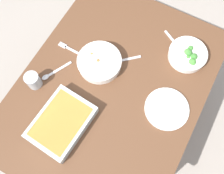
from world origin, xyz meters
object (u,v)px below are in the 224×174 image
object	(u,v)px
stew_bowl	(99,62)
drink_cup	(33,81)
baking_dish	(61,123)
spoon_spare	(53,73)
broccoli_bowl	(188,54)
spoon_by_broccoli	(177,46)
side_plate	(167,109)
fork_on_table	(71,49)
spoon_by_stew	(120,60)

from	to	relation	value
stew_bowl	drink_cup	distance (m)	0.35
baking_dish	stew_bowl	bearing A→B (deg)	179.89
spoon_spare	stew_bowl	bearing A→B (deg)	129.94
baking_dish	drink_cup	size ratio (longest dim) A/B	3.71
baking_dish	spoon_spare	world-z (taller)	baking_dish
baking_dish	spoon_spare	size ratio (longest dim) A/B	1.92
stew_bowl	drink_cup	world-z (taller)	drink_cup
broccoli_bowl	spoon_by_broccoli	xyz separation A→B (m)	(-0.04, -0.07, -0.03)
broccoli_bowl	side_plate	size ratio (longest dim) A/B	0.93
spoon_by_broccoli	spoon_spare	bearing A→B (deg)	-47.84
spoon_by_broccoli	fork_on_table	xyz separation A→B (m)	(0.29, -0.50, -0.00)
spoon_by_broccoli	spoon_spare	world-z (taller)	same
side_plate	spoon_by_stew	bearing A→B (deg)	-110.87
broccoli_bowl	fork_on_table	size ratio (longest dim) A/B	1.15
fork_on_table	baking_dish	bearing A→B (deg)	26.32
spoon_by_stew	spoon_spare	size ratio (longest dim) A/B	0.87
stew_bowl	fork_on_table	bearing A→B (deg)	-91.40
baking_dish	spoon_by_stew	size ratio (longest dim) A/B	2.20
broccoli_bowl	spoon_by_broccoli	size ratio (longest dim) A/B	1.26
fork_on_table	side_plate	bearing A→B (deg)	84.39
fork_on_table	drink_cup	bearing A→B (deg)	-12.17
broccoli_bowl	spoon_by_stew	xyz separation A→B (m)	(0.19, -0.30, -0.03)
spoon_by_stew	drink_cup	bearing A→B (deg)	-44.65
spoon_by_broccoli	spoon_spare	size ratio (longest dim) A/B	0.98
spoon_by_stew	spoon_by_broccoli	bearing A→B (deg)	134.05
baking_dish	drink_cup	distance (m)	0.26
spoon_spare	spoon_by_stew	bearing A→B (deg)	130.44
spoon_by_stew	stew_bowl	bearing A→B (deg)	-48.41
drink_cup	fork_on_table	xyz separation A→B (m)	(-0.26, 0.06, -0.04)
spoon_by_stew	spoon_by_broccoli	size ratio (longest dim) A/B	0.89
broccoli_bowl	spoon_by_broccoli	distance (m)	0.08
spoon_by_stew	fork_on_table	xyz separation A→B (m)	(0.07, -0.26, -0.00)
stew_bowl	spoon_by_broccoli	xyz separation A→B (m)	(-0.30, 0.32, -0.03)
spoon_by_stew	spoon_spare	world-z (taller)	same
spoon_by_stew	spoon_by_broccoli	world-z (taller)	same
spoon_spare	fork_on_table	xyz separation A→B (m)	(-0.16, 0.01, -0.00)
stew_bowl	side_plate	distance (m)	0.41
spoon_by_broccoli	spoon_spare	xyz separation A→B (m)	(0.46, -0.51, 0.00)
spoon_by_broccoli	fork_on_table	bearing A→B (deg)	-59.41
broccoli_bowl	side_plate	world-z (taller)	broccoli_bowl
stew_bowl	side_plate	size ratio (longest dim) A/B	1.05
stew_bowl	spoon_spare	xyz separation A→B (m)	(0.16, -0.19, -0.03)
broccoli_bowl	side_plate	bearing A→B (deg)	4.67
broccoli_bowl	spoon_spare	bearing A→B (deg)	-53.85
drink_cup	side_plate	distance (m)	0.68
spoon_by_broccoli	drink_cup	bearing A→B (deg)	-45.20
broccoli_bowl	baking_dish	xyz separation A→B (m)	(0.62, -0.39, 0.00)
stew_bowl	broccoli_bowl	distance (m)	0.46
broccoli_bowl	spoon_by_broccoli	bearing A→B (deg)	-119.74
drink_cup	baking_dish	bearing A→B (deg)	64.57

